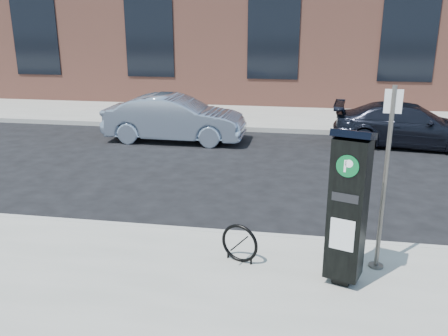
% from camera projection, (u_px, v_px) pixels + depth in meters
% --- Properties ---
extents(ground, '(120.00, 120.00, 0.00)m').
position_uv_depth(ground, '(217.00, 238.00, 7.89)').
color(ground, black).
rests_on(ground, ground).
extents(sidewalk_far, '(60.00, 12.00, 0.15)m').
position_uv_depth(sidewalk_far, '(275.00, 100.00, 21.04)').
color(sidewalk_far, gray).
rests_on(sidewalk_far, ground).
extents(curb_near, '(60.00, 0.12, 0.16)m').
position_uv_depth(curb_near, '(217.00, 235.00, 7.85)').
color(curb_near, '#9E9B93').
rests_on(curb_near, ground).
extents(curb_far, '(60.00, 0.12, 0.16)m').
position_uv_depth(curb_far, '(262.00, 130.00, 15.41)').
color(curb_far, '#9E9B93').
rests_on(curb_far, ground).
extents(building, '(28.00, 10.05, 8.25)m').
position_uv_depth(building, '(282.00, 6.00, 22.65)').
color(building, '#985745').
rests_on(building, ground).
extents(parking_kiosk, '(0.59, 0.56, 2.10)m').
position_uv_depth(parking_kiosk, '(348.00, 207.00, 5.98)').
color(parking_kiosk, black).
rests_on(parking_kiosk, sidewalk_near).
extents(sign_pole, '(0.23, 0.20, 2.55)m').
position_uv_depth(sign_pole, '(385.00, 182.00, 6.31)').
color(sign_pole, '#5E5853').
rests_on(sign_pole, sidewalk_near).
extents(bike_rack, '(0.56, 0.25, 0.58)m').
position_uv_depth(bike_rack, '(240.00, 243.00, 6.76)').
color(bike_rack, black).
rests_on(bike_rack, sidewalk_near).
extents(car_silver, '(4.16, 1.47, 1.37)m').
position_uv_depth(car_silver, '(175.00, 118.00, 14.11)').
color(car_silver, '#8B9AB1').
rests_on(car_silver, ground).
extents(car_dark, '(4.38, 2.16, 1.22)m').
position_uv_depth(car_dark, '(409.00, 125.00, 13.52)').
color(car_dark, black).
rests_on(car_dark, ground).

